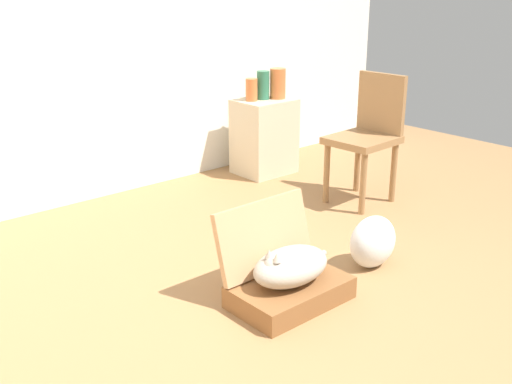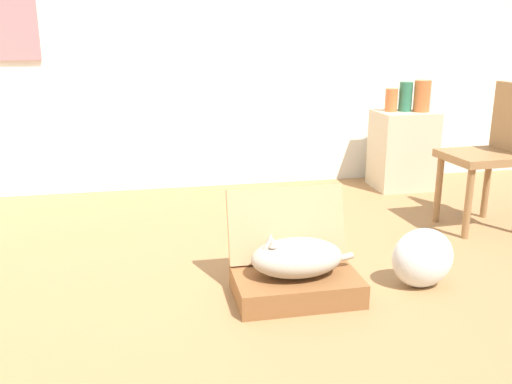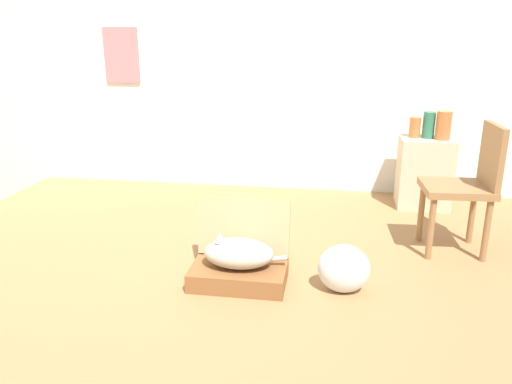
% 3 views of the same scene
% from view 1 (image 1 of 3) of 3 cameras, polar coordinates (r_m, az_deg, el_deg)
% --- Properties ---
extents(ground_plane, '(7.68, 7.68, 0.00)m').
position_cam_1_polar(ground_plane, '(3.07, 3.02, -11.75)').
color(ground_plane, '#9E7247').
rests_on(ground_plane, ground).
extents(wall_back, '(6.40, 0.15, 2.60)m').
position_cam_1_polar(wall_back, '(4.53, -17.64, 14.99)').
color(wall_back, silver).
rests_on(wall_back, ground).
extents(suitcase_base, '(0.60, 0.38, 0.12)m').
position_cam_1_polar(suitcase_base, '(3.18, 3.20, -9.28)').
color(suitcase_base, brown).
rests_on(suitcase_base, ground).
extents(suitcase_lid, '(0.60, 0.14, 0.37)m').
position_cam_1_polar(suitcase_lid, '(3.21, 0.76, -4.14)').
color(suitcase_lid, tan).
rests_on(suitcase_lid, suitcase_base).
extents(cat, '(0.52, 0.28, 0.21)m').
position_cam_1_polar(cat, '(3.11, 3.18, -6.89)').
color(cat, '#B2A899').
rests_on(cat, suitcase_base).
extents(plastic_bag_white, '(0.31, 0.21, 0.30)m').
position_cam_1_polar(plastic_bag_white, '(3.58, 10.80, -4.55)').
color(plastic_bag_white, silver).
rests_on(plastic_bag_white, ground).
extents(side_table, '(0.46, 0.38, 0.62)m').
position_cam_1_polar(side_table, '(5.15, 0.77, 5.17)').
color(side_table, beige).
rests_on(side_table, ground).
extents(vase_tall, '(0.10, 0.10, 0.18)m').
position_cam_1_polar(vase_tall, '(5.01, -0.42, 9.48)').
color(vase_tall, '#CC6B38').
rests_on(vase_tall, side_table).
extents(vase_short, '(0.13, 0.13, 0.25)m').
position_cam_1_polar(vase_short, '(5.11, 2.03, 10.04)').
color(vase_short, '#CC6B38').
rests_on(vase_short, side_table).
extents(vase_round, '(0.10, 0.10, 0.23)m').
position_cam_1_polar(vase_round, '(5.07, 0.66, 9.89)').
color(vase_round, '#2D7051').
rests_on(vase_round, side_table).
extents(chair, '(0.48, 0.43, 0.93)m').
position_cam_1_polar(chair, '(4.53, 10.39, 5.40)').
color(chair, olive).
rests_on(chair, ground).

